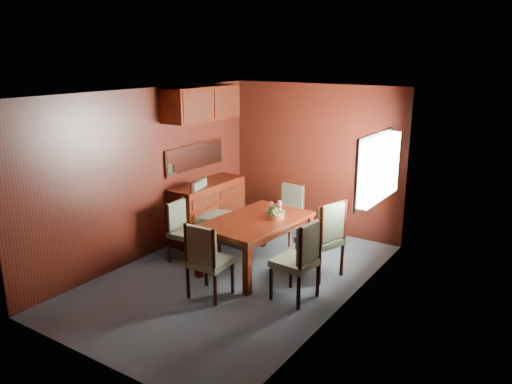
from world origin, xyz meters
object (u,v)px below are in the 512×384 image
Objects in this scene: chair_left_near at (182,227)px; chair_head at (206,257)px; dining_table at (256,226)px; sideboard at (208,210)px; chair_right_near at (301,256)px; flower_centerpiece at (275,209)px.

chair_left_near is 1.26m from chair_head.
dining_table is 1.09m from chair_left_near.
sideboard is 0.97m from chair_left_near.
dining_table is 1.57× the size of chair_right_near.
dining_table is at bearing 103.94° from chair_left_near.
chair_right_near is 1.03m from flower_centerpiece.
chair_head is (-0.96, -0.57, -0.03)m from chair_right_near.
flower_centerpiece is (0.20, 0.16, 0.23)m from dining_table.
chair_head is at bearing 126.09° from chair_right_near.
dining_table is at bearing 67.87° from chair_right_near.
chair_right_near reaches higher than sideboard.
chair_left_near is 0.86× the size of chair_right_near.
chair_right_near is (1.98, -0.16, 0.08)m from chair_left_near.
flower_centerpiece is at bearing 42.82° from dining_table.
dining_table is 1.07m from chair_right_near.
chair_left_near is 1.37m from flower_centerpiece.
chair_right_near is (0.95, -0.49, -0.05)m from dining_table.
chair_head reaches higher than chair_left_near.
chair_right_near is at bearing -22.72° from dining_table.
sideboard is 1.46× the size of chair_head.
chair_left_near reaches higher than dining_table.
flower_centerpiece is at bearing 77.11° from chair_head.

